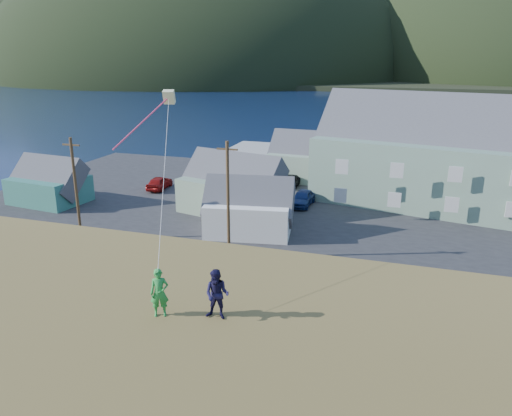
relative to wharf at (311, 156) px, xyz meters
The scene contains 15 objects.
ground 40.45m from the wharf, 81.47° to the right, with size 900.00×900.00×0.00m, color #0A1638.
grass_strip 42.43m from the wharf, 81.87° to the right, with size 110.00×8.00×0.10m, color #4C3D19.
waterfront_lot 23.77m from the wharf, 75.38° to the right, with size 72.00×36.00×0.12m, color #28282B.
wharf is the anchor object (origin of this frame).
far_shore 290.06m from the wharf, 88.81° to the left, with size 900.00×320.00×2.00m, color black.
far_hills 242.97m from the wharf, 80.14° to the left, with size 760.00×265.00×143.00m.
shed_teal 37.23m from the wharf, 125.30° to the right, with size 8.20×6.13×6.03m.
shed_palegreen_near 27.65m from the wharf, 94.40° to the right, with size 11.03×8.33×7.17m.
shed_white 32.79m from the wharf, 87.69° to the right, with size 8.37×6.22×6.10m.
shed_palegreen_far 13.04m from the wharf, 76.44° to the right, with size 11.30×6.92×7.35m.
utility_poles 38.94m from the wharf, 83.85° to the right, with size 33.65×0.24×9.11m.
parked_cars 17.96m from the wharf, 100.34° to the right, with size 24.14×13.50×1.58m.
kite_flyer_green 59.94m from the wharf, 83.11° to the right, with size 0.58×0.38×1.60m, color #268E38.
kite_flyer_navy 59.79m from the wharf, 81.33° to the right, with size 0.80×0.62×1.65m, color #171336.
kite_rig 54.92m from the wharf, 85.06° to the right, with size 1.88×3.32×8.10m.
Camera 1 is at (8.36, -31.64, 15.29)m, focal length 35.00 mm.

